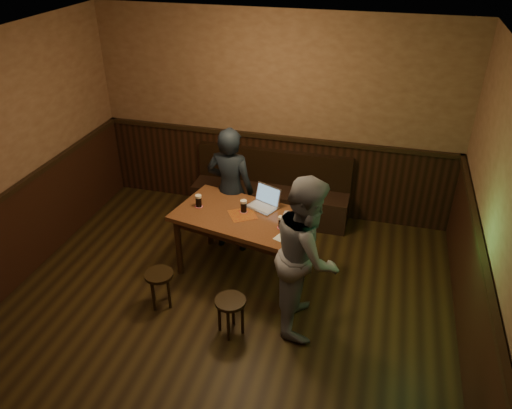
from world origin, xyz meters
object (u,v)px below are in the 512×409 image
at_px(pub_table, 243,223).
at_px(pint_right, 281,222).
at_px(stool_left, 159,280).
at_px(laptop, 265,202).
at_px(stool_right, 230,306).
at_px(bench, 271,196).
at_px(person_grey, 307,254).
at_px(pint_mid, 244,206).
at_px(pint_left, 199,201).
at_px(person_suit, 231,190).

bearing_deg(pub_table, pint_right, -5.98).
xyz_separation_m(stool_left, laptop, (0.91, 1.04, 0.54)).
height_order(stool_left, stool_right, stool_right).
xyz_separation_m(bench, stool_left, (-0.72, -2.17, 0.03)).
distance_m(laptop, person_grey, 1.09).
bearing_deg(pint_mid, pub_table, -85.08).
bearing_deg(laptop, pint_left, -140.74).
relative_size(pint_mid, person_grey, 0.09).
height_order(bench, pub_table, bench).
relative_size(stool_left, laptop, 1.02).
relative_size(pint_right, person_suit, 0.09).
bearing_deg(person_grey, laptop, 30.06).
relative_size(bench, pub_table, 1.31).
xyz_separation_m(pub_table, stool_right, (0.16, -1.00, -0.37)).
distance_m(pint_left, person_grey, 1.55).
distance_m(stool_right, pint_mid, 1.21).
xyz_separation_m(stool_left, person_suit, (0.41, 1.30, 0.48)).
bearing_deg(pub_table, bench, 101.38).
bearing_deg(pint_mid, pint_left, -177.62).
height_order(laptop, person_suit, person_suit).
bearing_deg(bench, person_grey, -66.87).
relative_size(bench, stool_left, 5.15).
distance_m(pint_left, pint_mid, 0.54).
height_order(stool_left, person_grey, person_grey).
xyz_separation_m(pub_table, pint_mid, (-0.01, 0.07, 0.18)).
distance_m(stool_left, person_grey, 1.66).
bearing_deg(pub_table, person_grey, -24.40).
xyz_separation_m(stool_left, person_grey, (1.57, 0.17, 0.52)).
bearing_deg(person_suit, pint_mid, 127.22).
distance_m(pub_table, pint_right, 0.54).
height_order(pub_table, person_suit, person_suit).
xyz_separation_m(laptop, person_grey, (0.66, -0.86, -0.02)).
bearing_deg(pint_left, bench, 67.79).
distance_m(pint_mid, laptop, 0.27).
distance_m(pub_table, stool_right, 1.07).
relative_size(pint_mid, laptop, 0.36).
bearing_deg(pint_mid, person_grey, -38.43).
bearing_deg(bench, pint_mid, -90.25).
xyz_separation_m(pint_mid, person_grey, (0.86, -0.68, -0.04)).
xyz_separation_m(pub_table, pint_left, (-0.55, 0.04, 0.18)).
xyz_separation_m(pint_left, laptop, (0.74, 0.21, -0.01)).
relative_size(stool_left, pint_left, 2.82).
height_order(pint_left, pint_mid, same).
distance_m(stool_left, pint_right, 1.47).
bearing_deg(person_suit, stool_left, 75.60).
height_order(bench, laptop, laptop).
height_order(pub_table, pint_right, pint_right).
xyz_separation_m(pint_left, pint_mid, (0.54, 0.02, -0.00)).
xyz_separation_m(stool_right, person_suit, (-0.47, 1.51, 0.48)).
xyz_separation_m(stool_left, pint_right, (1.20, 0.64, 0.55)).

